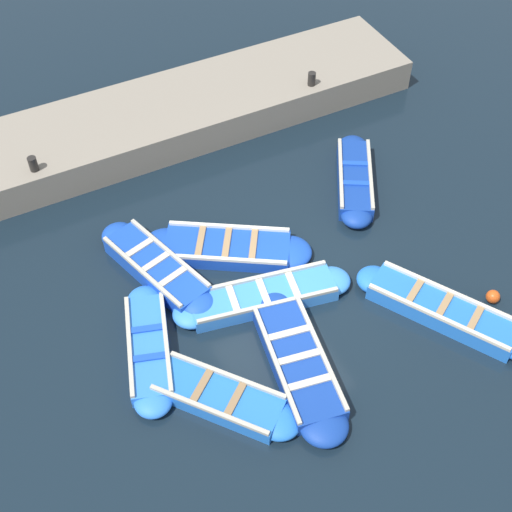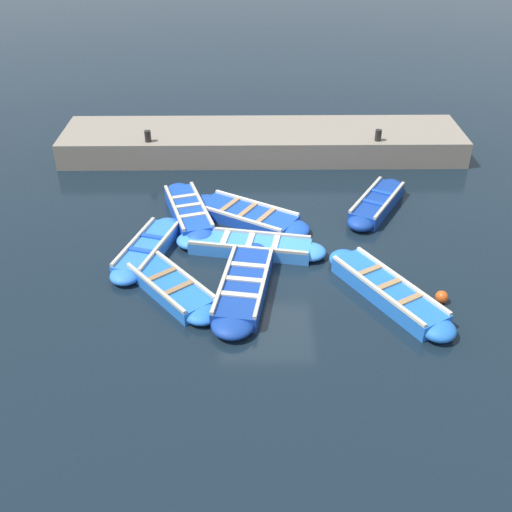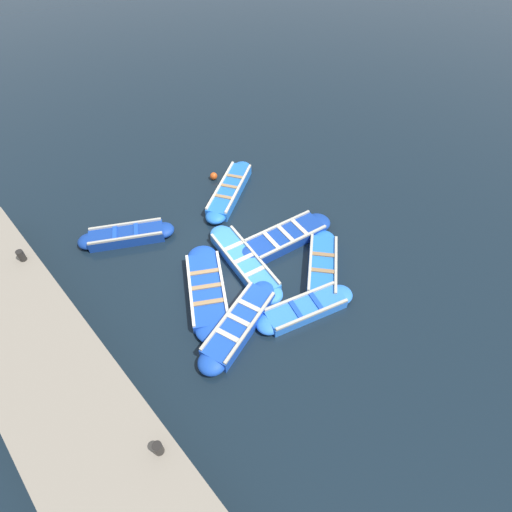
% 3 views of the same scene
% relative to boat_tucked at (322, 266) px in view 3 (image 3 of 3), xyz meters
% --- Properties ---
extents(ground_plane, '(120.00, 120.00, 0.00)m').
position_rel_boat_tucked_xyz_m(ground_plane, '(1.54, -2.20, -0.16)').
color(ground_plane, black).
extents(boat_tucked, '(2.97, 2.63, 0.37)m').
position_rel_boat_tucked_xyz_m(boat_tucked, '(0.00, 0.00, 0.00)').
color(boat_tucked, blue).
rests_on(boat_tucked, ground).
extents(boat_end_of_row, '(3.07, 2.19, 0.43)m').
position_rel_boat_tucked_xyz_m(boat_end_of_row, '(3.81, -5.30, 0.03)').
color(boat_end_of_row, navy).
rests_on(boat_end_of_row, ground).
extents(boat_drifting, '(1.42, 3.82, 0.37)m').
position_rel_boat_tucked_xyz_m(boat_drifting, '(1.69, -1.78, 0.00)').
color(boat_drifting, '#3884E0').
rests_on(boat_drifting, ground).
extents(boat_alongside, '(3.70, 1.48, 0.42)m').
position_rel_boat_tucked_xyz_m(boat_alongside, '(-0.02, -1.64, 0.02)').
color(boat_alongside, navy).
rests_on(boat_alongside, ground).
extents(boat_outer_left, '(3.14, 1.59, 0.37)m').
position_rel_boat_tucked_xyz_m(boat_outer_left, '(1.58, 0.74, 0.00)').
color(boat_outer_left, blue).
rests_on(boat_outer_left, ground).
extents(boat_stern_in, '(3.45, 1.71, 0.46)m').
position_rel_boat_tucked_xyz_m(boat_stern_in, '(3.33, -0.12, 0.05)').
color(boat_stern_in, '#1947B7').
rests_on(boat_stern_in, ground).
extents(boat_mid_row, '(3.58, 2.55, 0.43)m').
position_rel_boat_tucked_xyz_m(boat_mid_row, '(-0.27, -4.80, 0.03)').
color(boat_mid_row, blue).
rests_on(boat_mid_row, ground).
extents(boat_centre, '(2.73, 3.61, 0.36)m').
position_rel_boat_tucked_xyz_m(boat_centre, '(3.23, -1.70, -0.00)').
color(boat_centre, '#1947B7').
rests_on(boat_centre, ground).
extents(quay_wall, '(2.63, 12.95, 0.82)m').
position_rel_boat_tucked_xyz_m(quay_wall, '(7.73, -2.20, 0.26)').
color(quay_wall, gray).
rests_on(quay_wall, ground).
extents(bollard_north, '(0.20, 0.20, 0.35)m').
position_rel_boat_tucked_xyz_m(bollard_north, '(6.77, -5.78, 0.84)').
color(bollard_north, black).
rests_on(bollard_north, quay_wall).
extents(bollard_mid_north, '(0.20, 0.20, 0.35)m').
position_rel_boat_tucked_xyz_m(bollard_mid_north, '(6.77, 1.37, 0.84)').
color(bollard_mid_north, black).
rests_on(bollard_mid_north, quay_wall).
extents(buoy_orange_near, '(0.28, 0.28, 0.28)m').
position_rel_boat_tucked_xyz_m(buoy_orange_near, '(-0.42, -5.95, -0.01)').
color(buoy_orange_near, '#E05119').
rests_on(buoy_orange_near, ground).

